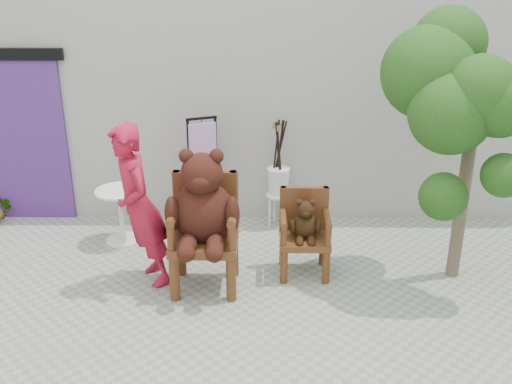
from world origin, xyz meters
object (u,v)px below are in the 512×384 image
(chair_big, at_px, (203,212))
(tree, at_px, (451,87))
(display_stand, at_px, (204,186))
(cafe_table, at_px, (121,209))
(chair_small, at_px, (305,227))
(person, at_px, (140,207))
(stool_bucket, at_px, (278,181))

(chair_big, distance_m, tree, 2.85)
(display_stand, relative_size, tree, 0.51)
(chair_big, bearing_deg, cafe_table, 137.05)
(cafe_table, bearing_deg, chair_small, -18.12)
(person, xyz_separation_m, tree, (3.22, 0.22, 1.26))
(chair_small, xyz_separation_m, stool_bucket, (-0.27, 1.25, 0.07))
(display_stand, height_order, stool_bucket, display_stand)
(tree, bearing_deg, person, -176.16)
(chair_big, bearing_deg, display_stand, 95.72)
(chair_big, bearing_deg, stool_bucket, 62.54)
(chair_small, distance_m, person, 1.84)
(cafe_table, relative_size, display_stand, 0.47)
(person, bearing_deg, cafe_table, 177.02)
(display_stand, bearing_deg, cafe_table, -177.32)
(display_stand, xyz_separation_m, stool_bucket, (0.98, 0.06, 0.06))
(chair_small, height_order, person, person)
(display_stand, distance_m, tree, 3.36)
(chair_small, xyz_separation_m, display_stand, (-1.25, 1.19, 0.01))
(chair_small, distance_m, display_stand, 1.73)
(chair_big, distance_m, display_stand, 1.57)
(chair_big, xyz_separation_m, tree, (2.53, 0.29, 1.28))
(cafe_table, relative_size, tree, 0.24)
(chair_big, relative_size, person, 0.87)
(chair_small, relative_size, tree, 0.33)
(chair_big, distance_m, cafe_table, 1.65)
(chair_big, height_order, person, person)
(person, relative_size, stool_bucket, 1.27)
(stool_bucket, bearing_deg, person, -134.97)
(cafe_table, height_order, display_stand, display_stand)
(stool_bucket, distance_m, tree, 2.64)
(person, xyz_separation_m, display_stand, (0.54, 1.45, -0.34))
(person, bearing_deg, stool_bucket, 106.95)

